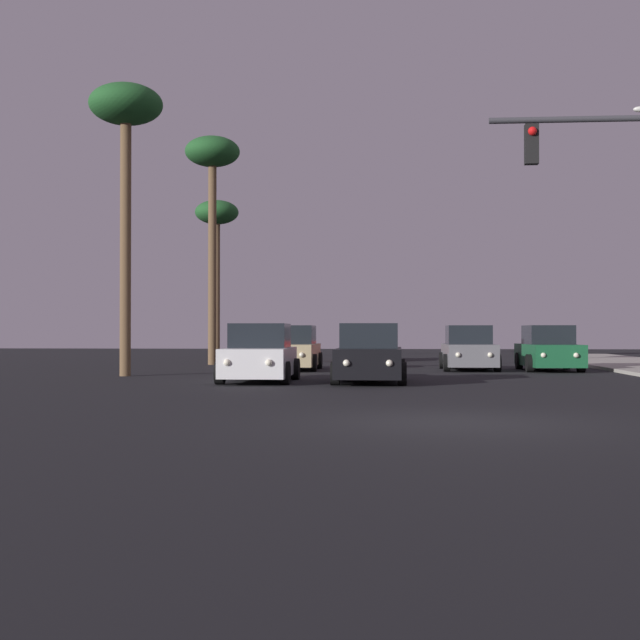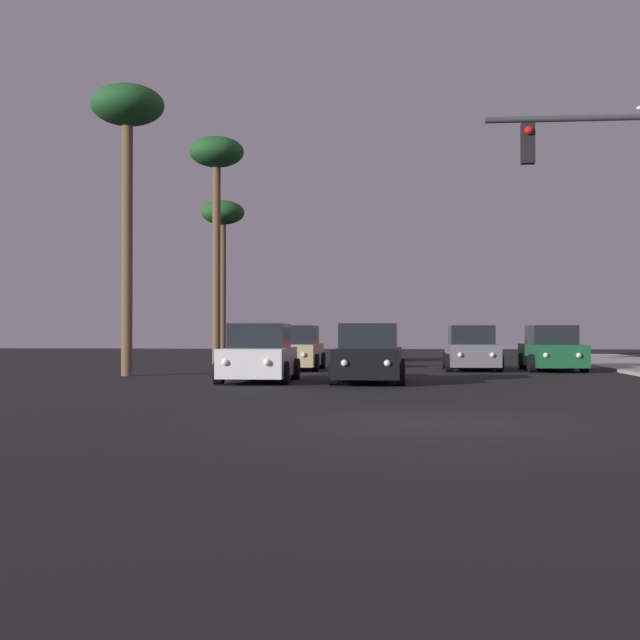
{
  "view_description": "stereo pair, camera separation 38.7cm",
  "coord_description": "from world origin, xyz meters",
  "px_view_note": "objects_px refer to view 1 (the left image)",
  "views": [
    {
      "loc": [
        -1.0,
        -14.38,
        1.45
      ],
      "look_at": [
        -3.08,
        12.34,
        1.8
      ],
      "focal_mm": 50.0,
      "sensor_mm": 36.0,
      "label": 1
    },
    {
      "loc": [
        -0.62,
        -14.35,
        1.45
      ],
      "look_at": [
        -3.08,
        12.34,
        1.8
      ],
      "focal_mm": 50.0,
      "sensor_mm": 36.0,
      "label": 2
    }
  ],
  "objects_px": {
    "car_white": "(260,355)",
    "car_black": "(370,356)",
    "palm_tree_near": "(126,122)",
    "car_tan": "(293,350)",
    "palm_tree_far": "(217,221)",
    "car_grey": "(469,350)",
    "palm_tree_mid": "(212,166)",
    "car_green": "(549,350)",
    "car_red": "(370,345)"
  },
  "relations": [
    {
      "from": "car_white",
      "to": "car_black",
      "type": "distance_m",
      "value": 3.17
    },
    {
      "from": "car_red",
      "to": "car_tan",
      "type": "height_order",
      "value": "same"
    },
    {
      "from": "car_white",
      "to": "car_green",
      "type": "xyz_separation_m",
      "value": [
        9.62,
        8.09,
        0.0
      ]
    },
    {
      "from": "car_white",
      "to": "car_tan",
      "type": "xyz_separation_m",
      "value": [
        0.09,
        7.9,
        0.0
      ]
    },
    {
      "from": "car_grey",
      "to": "palm_tree_near",
      "type": "bearing_deg",
      "value": 24.82
    },
    {
      "from": "car_red",
      "to": "car_white",
      "type": "xyz_separation_m",
      "value": [
        -2.78,
        -19.11,
        0.0
      ]
    },
    {
      "from": "car_white",
      "to": "palm_tree_mid",
      "type": "xyz_separation_m",
      "value": [
        -3.99,
        12.94,
        7.93
      ]
    },
    {
      "from": "palm_tree_far",
      "to": "car_grey",
      "type": "bearing_deg",
      "value": -49.57
    },
    {
      "from": "car_red",
      "to": "palm_tree_mid",
      "type": "distance_m",
      "value": 12.11
    },
    {
      "from": "car_grey",
      "to": "palm_tree_far",
      "type": "height_order",
      "value": "palm_tree_far"
    },
    {
      "from": "car_black",
      "to": "palm_tree_near",
      "type": "xyz_separation_m",
      "value": [
        -8.01,
        3.07,
        7.53
      ]
    },
    {
      "from": "car_black",
      "to": "palm_tree_near",
      "type": "distance_m",
      "value": 11.42
    },
    {
      "from": "car_green",
      "to": "palm_tree_mid",
      "type": "distance_m",
      "value": 16.48
    },
    {
      "from": "car_white",
      "to": "palm_tree_near",
      "type": "xyz_separation_m",
      "value": [
        -4.85,
        2.94,
        7.53
      ]
    },
    {
      "from": "car_green",
      "to": "palm_tree_near",
      "type": "bearing_deg",
      "value": 17.48
    },
    {
      "from": "car_black",
      "to": "car_grey",
      "type": "height_order",
      "value": "same"
    },
    {
      "from": "car_grey",
      "to": "palm_tree_far",
      "type": "relative_size",
      "value": 0.5
    },
    {
      "from": "car_red",
      "to": "palm_tree_mid",
      "type": "xyz_separation_m",
      "value": [
        -6.77,
        -6.17,
        7.93
      ]
    },
    {
      "from": "car_tan",
      "to": "palm_tree_near",
      "type": "relative_size",
      "value": 0.45
    },
    {
      "from": "palm_tree_mid",
      "to": "palm_tree_near",
      "type": "bearing_deg",
      "value": -94.9
    },
    {
      "from": "car_grey",
      "to": "palm_tree_near",
      "type": "xyz_separation_m",
      "value": [
        -11.55,
        -5.39,
        7.53
      ]
    },
    {
      "from": "car_green",
      "to": "palm_tree_mid",
      "type": "xyz_separation_m",
      "value": [
        -13.6,
        4.85,
        7.93
      ]
    },
    {
      "from": "car_tan",
      "to": "car_green",
      "type": "distance_m",
      "value": 9.53
    },
    {
      "from": "palm_tree_mid",
      "to": "palm_tree_near",
      "type": "distance_m",
      "value": 10.04
    },
    {
      "from": "car_red",
      "to": "car_tan",
      "type": "bearing_deg",
      "value": 77.11
    },
    {
      "from": "car_white",
      "to": "car_green",
      "type": "height_order",
      "value": "same"
    },
    {
      "from": "car_black",
      "to": "palm_tree_mid",
      "type": "xyz_separation_m",
      "value": [
        -7.16,
        13.07,
        7.93
      ]
    },
    {
      "from": "car_tan",
      "to": "palm_tree_near",
      "type": "height_order",
      "value": "palm_tree_near"
    },
    {
      "from": "car_grey",
      "to": "palm_tree_far",
      "type": "distance_m",
      "value": 20.36
    },
    {
      "from": "car_white",
      "to": "palm_tree_far",
      "type": "xyz_separation_m",
      "value": [
        -5.75,
        22.94,
        6.78
      ]
    },
    {
      "from": "car_white",
      "to": "car_green",
      "type": "bearing_deg",
      "value": -141.02
    },
    {
      "from": "car_grey",
      "to": "palm_tree_far",
      "type": "xyz_separation_m",
      "value": [
        -12.45,
        14.61,
        6.78
      ]
    },
    {
      "from": "car_green",
      "to": "palm_tree_far",
      "type": "distance_m",
      "value": 22.42
    },
    {
      "from": "car_red",
      "to": "car_green",
      "type": "relative_size",
      "value": 0.99
    },
    {
      "from": "car_white",
      "to": "car_green",
      "type": "distance_m",
      "value": 12.57
    },
    {
      "from": "car_green",
      "to": "palm_tree_far",
      "type": "bearing_deg",
      "value": -46.15
    },
    {
      "from": "car_black",
      "to": "car_green",
      "type": "xyz_separation_m",
      "value": [
        6.45,
        8.22,
        0.0
      ]
    },
    {
      "from": "palm_tree_near",
      "to": "palm_tree_far",
      "type": "xyz_separation_m",
      "value": [
        -0.9,
        20.0,
        -0.75
      ]
    },
    {
      "from": "car_red",
      "to": "car_tan",
      "type": "distance_m",
      "value": 11.53
    },
    {
      "from": "car_white",
      "to": "car_red",
      "type": "bearing_deg",
      "value": -99.37
    },
    {
      "from": "car_red",
      "to": "car_green",
      "type": "distance_m",
      "value": 12.97
    },
    {
      "from": "car_green",
      "to": "palm_tree_mid",
      "type": "relative_size",
      "value": 0.43
    },
    {
      "from": "palm_tree_far",
      "to": "car_black",
      "type": "bearing_deg",
      "value": -68.87
    },
    {
      "from": "palm_tree_mid",
      "to": "car_white",
      "type": "bearing_deg",
      "value": -72.88
    },
    {
      "from": "car_tan",
      "to": "palm_tree_near",
      "type": "distance_m",
      "value": 10.28
    },
    {
      "from": "car_black",
      "to": "car_green",
      "type": "bearing_deg",
      "value": -127.4
    },
    {
      "from": "car_white",
      "to": "palm_tree_near",
      "type": "height_order",
      "value": "palm_tree_near"
    },
    {
      "from": "car_red",
      "to": "car_grey",
      "type": "height_order",
      "value": "same"
    },
    {
      "from": "palm_tree_far",
      "to": "car_tan",
      "type": "bearing_deg",
      "value": -68.79
    },
    {
      "from": "car_tan",
      "to": "car_black",
      "type": "distance_m",
      "value": 8.59
    }
  ]
}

